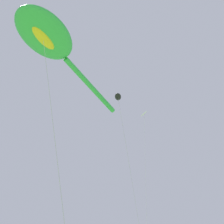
{
  "coord_description": "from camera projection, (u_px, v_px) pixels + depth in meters",
  "views": [
    {
      "loc": [
        -8.74,
        -1.77,
        1.58
      ],
      "look_at": [
        -0.65,
        9.09,
        13.26
      ],
      "focal_mm": 44.29,
      "sensor_mm": 36.0,
      "label": 1
    }
  ],
  "objects": [
    {
      "name": "big_show_kite",
      "position": [
        48.0,
        38.0,
        19.71
      ],
      "size": [
        11.62,
        6.18,
        19.07
      ],
      "rotation": [
        0.0,
        0.0,
        -2.75
      ],
      "color": "green",
      "rests_on": "ground"
    },
    {
      "name": "small_kite_box_yellow",
      "position": [
        119.0,
        100.0,
        23.96
      ],
      "size": [
        3.3,
        1.03,
        18.52
      ],
      "rotation": [
        0.0,
        0.0,
        0.82
      ],
      "color": "black",
      "rests_on": "ground"
    },
    {
      "name": "small_kite_streamer_purple",
      "position": [
        145.0,
        128.0,
        30.63
      ],
      "size": [
        2.28,
        0.9,
        22.82
      ],
      "rotation": [
        0.0,
        0.0,
        -2.87
      ],
      "color": "white",
      "rests_on": "ground"
    }
  ]
}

